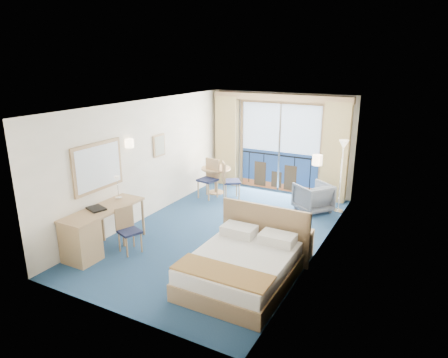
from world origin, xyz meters
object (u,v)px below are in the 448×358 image
desk_chair (127,227)px  table_chair_b (210,176)px  round_table (216,174)px  bed (242,266)px  desk (86,235)px  table_chair_a (228,179)px  armchair (313,197)px  floor_lamp (343,158)px  nightstand (300,244)px

desk_chair → table_chair_b: size_ratio=0.85×
round_table → table_chair_b: bearing=-87.5°
bed → desk_chair: bearing=-179.8°
bed → desk_chair: bed is taller
bed → desk: (-2.90, -0.59, 0.16)m
round_table → desk: bearing=-93.6°
table_chair_a → bed: bearing=174.3°
armchair → round_table: size_ratio=0.97×
desk → round_table: desk is taller
bed → floor_lamp: bearing=80.4°
floor_lamp → desk_chair: floor_lamp is taller
bed → table_chair_b: (-2.61, 3.43, 0.28)m
desk_chair → table_chair_a: (0.33, 3.51, 0.07)m
desk → floor_lamp: bearing=51.9°
bed → round_table: 4.62m
nightstand → table_chair_b: 3.84m
floor_lamp → table_chair_a: bearing=-170.6°
nightstand → table_chair_b: (-3.17, 2.13, 0.31)m
floor_lamp → table_chair_b: (-3.28, -0.53, -0.75)m
floor_lamp → desk: bearing=-128.1°
table_chair_a → nightstand: bearing=-166.3°
floor_lamp → desk_chair: bearing=-128.0°
armchair → table_chair_a: (-2.21, -0.20, 0.21)m
floor_lamp → armchair: bearing=-155.4°
floor_lamp → table_chair_b: floor_lamp is taller
floor_lamp → table_chair_b: 3.40m
bed → round_table: bearing=124.7°
desk_chair → round_table: (-0.20, 3.80, 0.05)m
nightstand → table_chair_b: size_ratio=0.52×
bed → floor_lamp: size_ratio=1.14×
floor_lamp → table_chair_a: (-2.77, -0.46, -0.77)m
table_chair_b → round_table: bearing=102.0°
nightstand → desk_chair: (-2.99, -1.30, 0.22)m
nightstand → armchair: size_ratio=0.70×
desk_chair → table_chair_b: table_chair_b is taller
floor_lamp → desk_chair: size_ratio=2.02×
nightstand → round_table: round_table is taller
floor_lamp → table_chair_b: size_ratio=1.71×
bed → armchair: (0.11, 3.70, 0.05)m
desk → armchair: bearing=55.0°
armchair → table_chair_b: bearing=-47.8°
floor_lamp → nightstand: bearing=-92.2°
desk → table_chair_a: 4.17m
bed → table_chair_a: (-2.10, 3.50, 0.27)m
nightstand → floor_lamp: size_ratio=0.30×
armchair → table_chair_b: size_ratio=0.75×
armchair → table_chair_a: size_ratio=0.77×
nightstand → round_table: (-3.19, 2.50, 0.27)m
table_chair_b → desk_chair: bearing=-77.5°
table_chair_b → table_chair_a: bearing=17.9°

